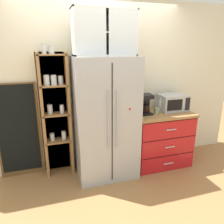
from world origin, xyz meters
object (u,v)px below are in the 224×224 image
Objects in this scene: refrigerator at (105,118)px; coffee_maker at (145,104)px; bottle_clear at (160,104)px; mug_sage at (157,111)px; microwave at (172,102)px; chalkboard_menu at (18,131)px.

coffee_maker is (0.64, 0.03, 0.16)m from refrigerator.
bottle_clear is at bearing 9.24° from coffee_maker.
bottle_clear is at bearing 4.94° from refrigerator.
mug_sage is at bearing -0.96° from refrigerator.
microwave is 0.22m from bottle_clear.
coffee_maker is 1.22× the size of bottle_clear.
bottle_clear is 0.18× the size of chalkboard_menu.
coffee_maker is at bearing -175.25° from microwave.
microwave is 4.03× the size of mug_sage.
bottle_clear is at bearing -6.00° from chalkboard_menu.
refrigerator is 1.16m from microwave.
coffee_maker reaches higher than bottle_clear.
chalkboard_menu reaches higher than microwave.
chalkboard_menu is at bearing 171.08° from mug_sage.
microwave reaches higher than bottle_clear.
chalkboard_menu is (-2.04, 0.32, -0.22)m from mug_sage.
coffee_maker is 2.84× the size of mug_sage.
bottle_clear is (0.29, 0.05, -0.04)m from coffee_maker.
refrigerator reaches higher than mug_sage.
microwave is 1.42× the size of coffee_maker.
microwave is 1.73× the size of bottle_clear.
refrigerator reaches higher than bottle_clear.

